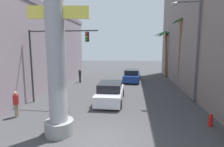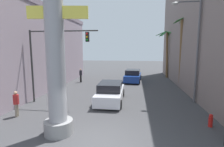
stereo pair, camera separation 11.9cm
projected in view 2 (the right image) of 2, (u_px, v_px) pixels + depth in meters
name	position (u px, v px, depth m)	size (l,w,h in m)	color
ground_plane	(118.00, 91.00, 17.74)	(89.86, 89.86, 0.00)	#424244
building_left	(2.00, 49.00, 15.91)	(7.55, 26.20, 8.46)	#9E8C99
neon_sign_pole	(55.00, 32.00, 8.08)	(3.11, 1.41, 11.32)	#9E9EA3
street_lamp	(194.00, 43.00, 13.35)	(2.19, 0.28, 7.86)	#59595E
traffic_light_mast	(52.00, 52.00, 13.28)	(5.38, 0.32, 5.64)	#333333
car_lead	(110.00, 92.00, 14.07)	(2.08, 4.78, 1.56)	black
car_far	(133.00, 76.00, 22.60)	(2.31, 4.38, 1.56)	black
palm_tree_far_right	(167.00, 47.00, 25.47)	(3.06, 2.72, 6.80)	brown
palm_tree_mid_right	(183.00, 45.00, 18.81)	(2.69, 2.85, 7.63)	brown
pedestrian_curb_left	(16.00, 102.00, 10.87)	(0.41, 0.41, 1.63)	gray
pedestrian_far_left	(81.00, 74.00, 22.13)	(0.48, 0.48, 1.74)	black
fire_hydrant	(211.00, 121.00, 9.50)	(0.22, 0.22, 0.72)	red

